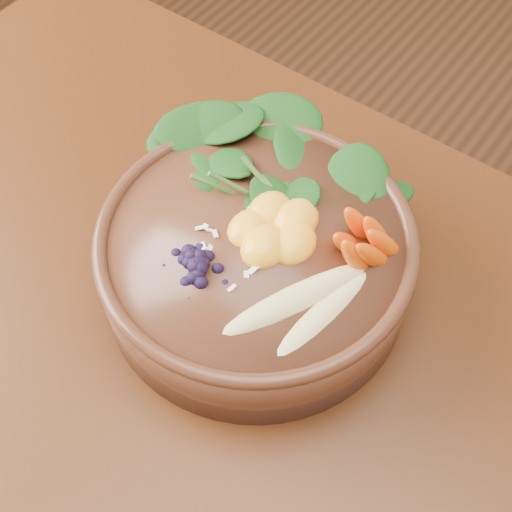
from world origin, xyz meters
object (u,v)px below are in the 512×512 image
(blueberry_pile, at_px, (196,254))
(kale_heap, at_px, (289,163))
(stoneware_bowl, at_px, (256,262))
(carrot_cluster, at_px, (367,215))
(mandarin_cluster, at_px, (275,220))
(banana_halves, at_px, (311,297))

(blueberry_pile, bearing_deg, kale_heap, 87.79)
(stoneware_bowl, distance_m, carrot_cluster, 0.13)
(kale_heap, xyz_separation_m, blueberry_pile, (-0.01, -0.14, -0.00))
(carrot_cluster, height_order, mandarin_cluster, carrot_cluster)
(mandarin_cluster, bearing_deg, banana_halves, -33.76)
(carrot_cluster, relative_size, banana_halves, 0.52)
(carrot_cluster, bearing_deg, blueberry_pile, -109.55)
(kale_heap, bearing_deg, stoneware_bowl, -77.14)
(kale_heap, distance_m, banana_halves, 0.15)
(stoneware_bowl, bearing_deg, mandarin_cluster, 59.65)
(blueberry_pile, bearing_deg, banana_halves, 14.48)
(kale_heap, height_order, carrot_cluster, carrot_cluster)
(stoneware_bowl, relative_size, banana_halves, 1.90)
(kale_heap, xyz_separation_m, banana_halves, (0.10, -0.11, -0.01))
(banana_halves, height_order, mandarin_cluster, mandarin_cluster)
(kale_heap, bearing_deg, mandarin_cluster, -65.79)
(stoneware_bowl, relative_size, blueberry_pile, 2.16)
(mandarin_cluster, bearing_deg, stoneware_bowl, -120.35)
(stoneware_bowl, height_order, banana_halves, banana_halves)
(kale_heap, bearing_deg, blueberry_pile, -92.21)
(blueberry_pile, bearing_deg, stoneware_bowl, 68.85)
(stoneware_bowl, height_order, carrot_cluster, carrot_cluster)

